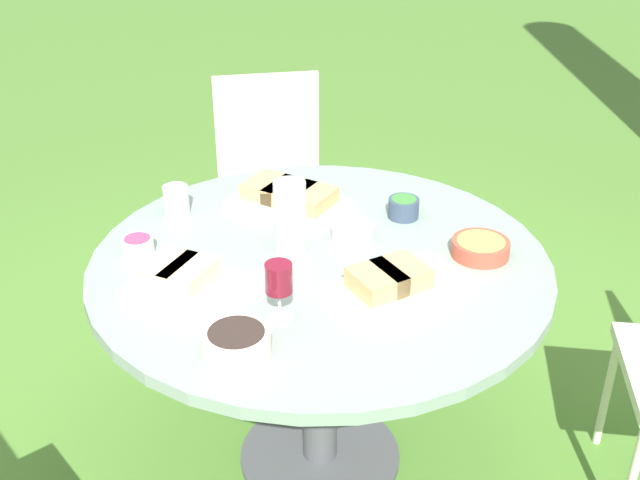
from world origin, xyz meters
The scene contains 14 objects.
ground_plane centered at (0.00, 0.00, 0.00)m, with size 40.00×40.00×0.00m, color #4C7A2D.
dining_table centered at (0.00, 0.00, 0.64)m, with size 1.30×1.30×0.75m.
chair_far_back centered at (-1.16, -0.06, 0.52)m, with size 0.44×0.46×0.89m.
water_pitcher centered at (-0.06, -0.08, 0.86)m, with size 0.10×0.09×0.21m.
wine_glass centered at (0.28, -0.14, 0.86)m, with size 0.07×0.07×0.16m.
platter_bread_main centered at (0.19, 0.17, 0.78)m, with size 0.32×0.39×0.07m.
platter_charcuterie centered at (-0.34, -0.05, 0.78)m, with size 0.40×0.42×0.07m.
platter_sandwich_side centered at (0.11, -0.38, 0.78)m, with size 0.35×0.37×0.07m.
bowl_fries centered at (0.04, 0.45, 0.78)m, with size 0.16×0.16×0.05m.
bowl_salad centered at (-0.22, 0.29, 0.79)m, with size 0.09×0.09×0.06m.
bowl_olives centered at (0.41, -0.25, 0.78)m, with size 0.16×0.16×0.06m.
bowl_dip_red centered at (-0.10, -0.51, 0.78)m, with size 0.09×0.09×0.05m.
bowl_dip_cream centered at (-0.10, 0.11, 0.78)m, with size 0.13×0.13×0.04m.
cup_water_near centered at (-0.33, -0.41, 0.80)m, with size 0.08×0.08×0.09m.
Camera 1 is at (1.92, -0.25, 1.89)m, focal length 45.00 mm.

